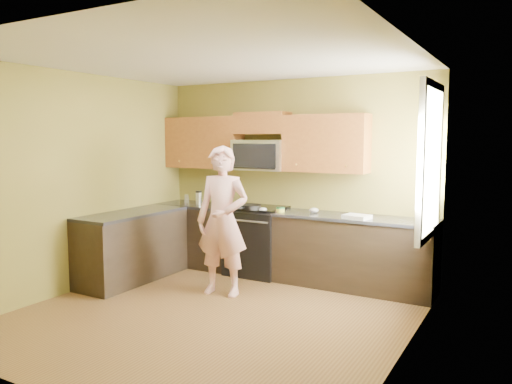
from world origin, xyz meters
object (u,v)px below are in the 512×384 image
Objects in this scene: woman at (222,221)px; butter_tub at (280,212)px; microwave at (261,170)px; frying_pan at (251,209)px; stove at (257,240)px; travel_mug at (199,204)px.

woman is 0.94m from butter_tub.
microwave reaches higher than frying_pan.
frying_pan is at bearing -78.38° from stove.
frying_pan reaches higher than butter_tub.
woman is 1.45m from travel_mug.
stove is 1.08m from woman.
frying_pan is (0.05, -0.38, -0.50)m from microwave.
butter_tub is at bearing 29.51° from frying_pan.
microwave is 1.25m from woman.
woman is 3.63× the size of frying_pan.
stove is 0.98m from microwave.
stove is 1.25× the size of microwave.
microwave reaches higher than stove.
stove is at bearing 86.64° from woman.
stove is 0.63m from butter_tub.
microwave is (0.00, 0.12, 0.97)m from stove.
microwave is at bearing 150.26° from butter_tub.
travel_mug reaches higher than stove.
travel_mug is at bearing 175.92° from frying_pan.
frying_pan is 1.06m from travel_mug.
butter_tub is at bearing -4.47° from travel_mug.
butter_tub is (0.34, 0.87, 0.02)m from woman.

